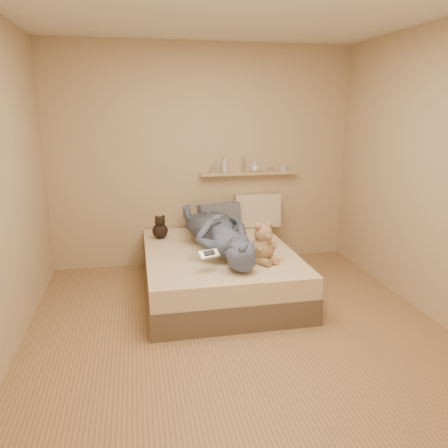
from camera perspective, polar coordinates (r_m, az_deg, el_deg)
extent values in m
plane|color=#9B7550|center=(3.85, 1.98, -14.08)|extent=(3.80, 3.80, 0.00)
plane|color=silver|center=(3.45, 2.40, 27.19)|extent=(3.80, 3.80, 0.00)
plane|color=tan|center=(5.27, -2.73, 8.71)|extent=(3.60, 0.00, 3.60)
plane|color=tan|center=(1.68, 17.52, -5.35)|extent=(3.60, 0.00, 3.60)
plane|color=tan|center=(4.22, 26.82, 5.60)|extent=(0.00, 3.80, 3.80)
cube|color=brown|center=(4.62, -0.69, -7.24)|extent=(1.50, 1.90, 0.25)
cube|color=beige|center=(4.54, -0.70, -4.61)|extent=(1.48, 1.88, 0.20)
cube|color=#BABBC1|center=(3.88, -1.98, -3.94)|extent=(0.20, 0.13, 0.06)
cube|color=black|center=(3.87, -1.93, -3.74)|extent=(0.11, 0.07, 0.03)
sphere|color=#A47C5A|center=(4.16, 4.95, -3.30)|extent=(0.24, 0.24, 0.24)
sphere|color=#A47E5A|center=(4.10, 5.18, -1.24)|extent=(0.18, 0.18, 0.18)
sphere|color=#AB7C5D|center=(4.04, 4.50, -0.31)|extent=(0.07, 0.07, 0.07)
sphere|color=#A6805B|center=(4.12, 5.89, -0.07)|extent=(0.07, 0.07, 0.07)
sphere|color=#836648|center=(4.04, 5.84, -1.71)|extent=(0.07, 0.07, 0.07)
cylinder|color=#9C7A53|center=(4.07, 3.99, -3.46)|extent=(0.15, 0.16, 0.13)
cylinder|color=#977151|center=(4.20, 6.40, -2.95)|extent=(0.07, 0.16, 0.13)
cylinder|color=olive|center=(4.08, 5.16, -4.92)|extent=(0.15, 0.17, 0.08)
cylinder|color=#A9805A|center=(4.15, 6.42, -4.63)|extent=(0.10, 0.17, 0.08)
cylinder|color=beige|center=(4.12, 5.15, -2.21)|extent=(0.16, 0.16, 0.02)
sphere|color=black|center=(4.94, -8.34, -0.89)|extent=(0.17, 0.17, 0.17)
sphere|color=black|center=(4.90, -8.36, 0.34)|extent=(0.12, 0.12, 0.12)
sphere|color=black|center=(4.88, -8.81, 0.84)|extent=(0.04, 0.04, 0.04)
sphere|color=black|center=(4.90, -7.94, 0.93)|extent=(0.04, 0.04, 0.04)
cube|color=beige|center=(5.37, 4.37, 1.77)|extent=(0.56, 0.24, 0.42)
cube|color=slate|center=(5.14, -0.57, 0.86)|extent=(0.53, 0.31, 0.36)
imported|color=#495574|center=(4.47, -0.87, -0.91)|extent=(0.77, 1.71, 0.40)
cube|color=tan|center=(5.34, 3.28, 6.63)|extent=(1.20, 0.12, 0.03)
imported|color=silver|center=(5.24, -1.30, 7.45)|extent=(0.08, 0.08, 0.14)
imported|color=#B7BAC0|center=(5.26, 0.10, 7.84)|extent=(0.09, 0.09, 0.21)
cylinder|color=#BCBBC0|center=(5.31, 2.60, 7.75)|extent=(0.03, 0.03, 0.18)
imported|color=white|center=(5.35, 4.03, 7.48)|extent=(0.10, 0.10, 0.13)
cylinder|color=#A09389|center=(5.41, 6.17, 7.14)|extent=(0.06, 0.06, 0.06)
cylinder|color=#B8BEC1|center=(5.46, 7.77, 7.25)|extent=(0.08, 0.08, 0.08)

